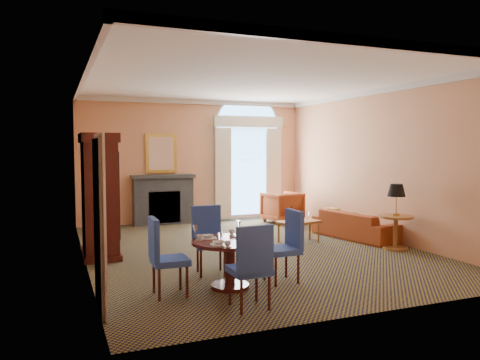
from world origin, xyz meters
name	(u,v)px	position (x,y,z in m)	size (l,w,h in m)	color
ground	(250,249)	(0.00, 0.00, 0.00)	(7.50, 7.50, 0.00)	#121034
room_envelope	(236,120)	(-0.03, 0.67, 2.51)	(6.04, 7.52, 3.45)	tan
armoire	(99,198)	(-2.72, 0.44, 1.06)	(0.63, 1.12, 2.20)	#38110C
dining_table	(230,252)	(-1.22, -2.19, 0.51)	(1.07, 1.07, 0.87)	#38110C
dining_chair_north	(209,235)	(-1.25, -1.31, 0.59)	(0.53, 0.53, 1.04)	#264499
dining_chair_south	(252,262)	(-1.29, -3.13, 0.59)	(0.48, 0.50, 1.04)	#264499
dining_chair_east	(288,241)	(-0.32, -2.19, 0.59)	(0.48, 0.47, 1.04)	#264499
dining_chair_west	(162,252)	(-2.17, -2.21, 0.59)	(0.48, 0.47, 1.04)	#264499
sofa	(356,225)	(2.55, 0.15, 0.29)	(1.99, 0.78, 0.58)	#A2421D
armchair	(282,207)	(2.03, 2.65, 0.40)	(0.85, 0.88, 0.80)	#A2421D
coffee_table	(298,222)	(1.18, 0.23, 0.41)	(0.96, 0.68, 0.76)	#9C612E
side_table	(396,210)	(2.60, -1.04, 0.76)	(0.65, 0.65, 1.23)	#9C612E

